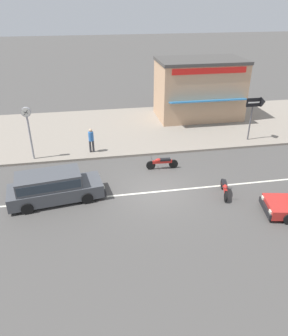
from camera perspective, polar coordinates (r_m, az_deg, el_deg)
name	(u,v)px	position (r m, az deg, el deg)	size (l,w,h in m)	color
ground_plane	(156,192)	(17.90, 2.18, -4.16)	(160.00, 160.00, 0.00)	#4C4947
lane_centre_stripe	(156,192)	(17.90, 2.18, -4.15)	(50.40, 0.14, 0.01)	silver
kerb_strip	(132,128)	(26.32, -2.16, 6.92)	(68.00, 10.00, 0.15)	gray
minivan_dark_grey_3	(53,186)	(17.43, -15.63, -3.00)	(5.03, 2.41, 1.56)	#47494F
motorcycle_0	(162,163)	(20.05, 3.14, 0.96)	(1.98, 0.56, 0.80)	black
motorcycle_1	(224,188)	(17.95, 13.82, -3.37)	(0.70, 1.82, 0.80)	black
street_clock	(28,122)	(21.37, -19.59, 7.54)	(0.58, 0.22, 3.41)	#9E9EA3
arrow_signboard	(260,104)	(24.53, 19.56, 10.40)	(1.42, 0.67, 3.12)	#4C4C51
pedestrian_near_clock	(91,139)	(21.94, -9.19, 5.08)	(0.34, 0.34, 1.65)	#333338
shopfront_corner_warung	(199,89)	(28.55, 9.58, 13.48)	(7.05, 4.91, 4.81)	tan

